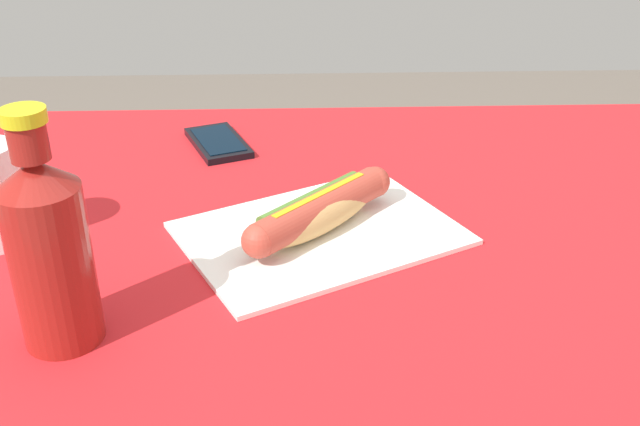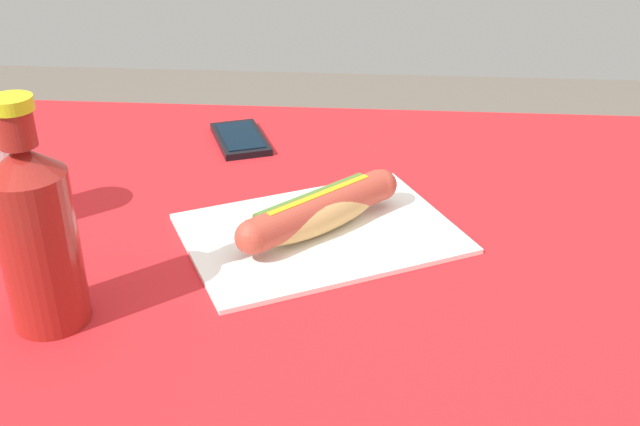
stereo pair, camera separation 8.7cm
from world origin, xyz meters
TOP-DOWN VIEW (x-y plane):
  - dining_table at (0.00, 0.00)m, footprint 1.25×0.85m
  - paper_wrapper at (-0.07, -0.01)m, footprint 0.37×0.34m
  - hot_dog at (-0.07, -0.01)m, footprint 0.18×0.18m
  - cell_phone at (-0.21, 0.27)m, footprint 0.11×0.15m
  - soda_bottle at (-0.32, -0.20)m, footprint 0.07×0.07m
  - drinking_cup at (-0.44, -0.01)m, footprint 0.07×0.07m

SIDE VIEW (x-z plane):
  - dining_table at x=0.00m, z-range 0.25..1.00m
  - paper_wrapper at x=-0.07m, z-range 0.75..0.76m
  - cell_phone at x=-0.21m, z-range 0.75..0.76m
  - hot_dog at x=-0.07m, z-range 0.76..0.81m
  - drinking_cup at x=-0.44m, z-range 0.75..0.87m
  - soda_bottle at x=-0.32m, z-range 0.73..0.96m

